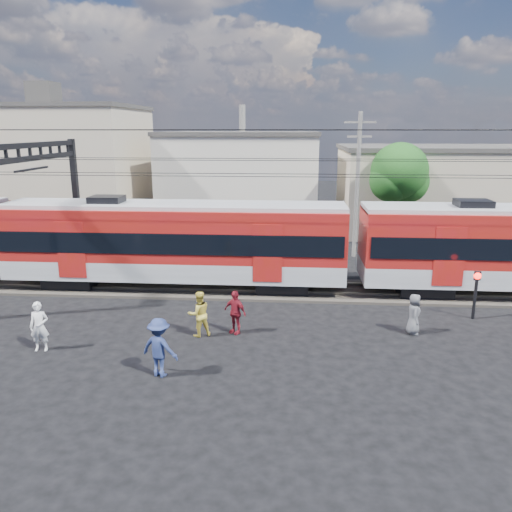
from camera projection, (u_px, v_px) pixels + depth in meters
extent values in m
plane|color=black|center=(221.00, 366.00, 16.35)|extent=(120.00, 120.00, 0.00)
cube|color=#2D2823|center=(245.00, 289.00, 24.06)|extent=(70.00, 3.40, 0.12)
cube|color=#59544C|center=(243.00, 291.00, 23.30)|extent=(70.00, 0.12, 0.12)
cube|color=#59544C|center=(246.00, 282.00, 24.75)|extent=(70.00, 0.12, 0.12)
cube|color=black|center=(75.00, 279.00, 24.60)|extent=(2.40, 2.20, 0.70)
cube|color=black|center=(282.00, 284.00, 23.85)|extent=(2.40, 2.20, 0.70)
cube|color=#96989D|center=(176.00, 265.00, 24.03)|extent=(16.00, 3.00, 0.90)
cube|color=maroon|center=(175.00, 232.00, 23.62)|extent=(16.00, 3.00, 2.40)
cube|color=black|center=(175.00, 237.00, 23.68)|extent=(15.68, 3.08, 0.95)
cube|color=#96989D|center=(174.00, 206.00, 23.30)|extent=(16.00, 2.60, 0.25)
cube|color=black|center=(422.00, 287.00, 23.38)|extent=(2.40, 2.20, 0.70)
cube|color=black|center=(77.00, 202.00, 28.27)|extent=(0.30, 0.30, 7.00)
cube|color=black|center=(29.00, 145.00, 23.11)|extent=(0.25, 9.30, 0.25)
cube|color=black|center=(31.00, 158.00, 23.26)|extent=(0.25, 9.30, 0.25)
cylinder|color=black|center=(242.00, 176.00, 22.03)|extent=(70.00, 0.03, 0.03)
cylinder|color=black|center=(245.00, 174.00, 23.38)|extent=(70.00, 0.03, 0.03)
cylinder|color=black|center=(242.00, 160.00, 21.85)|extent=(70.00, 0.03, 0.03)
cylinder|color=black|center=(245.00, 158.00, 23.20)|extent=(70.00, 0.03, 0.03)
cylinder|color=black|center=(234.00, 130.00, 18.82)|extent=(70.00, 0.03, 0.03)
cylinder|color=black|center=(250.00, 130.00, 25.58)|extent=(70.00, 0.03, 0.03)
cube|color=#B9A68D|center=(51.00, 168.00, 39.64)|extent=(14.00, 10.00, 9.00)
cube|color=#3F3D3A|center=(45.00, 107.00, 38.48)|extent=(14.28, 10.20, 0.30)
cube|color=beige|center=(243.00, 178.00, 41.70)|extent=(12.00, 12.00, 7.00)
cube|color=#3F3D3A|center=(242.00, 133.00, 40.79)|extent=(12.24, 12.24, 0.30)
cube|color=#B9A68D|center=(449.00, 190.00, 37.76)|extent=(16.00, 10.00, 6.00)
cube|color=#3F3D3A|center=(453.00, 148.00, 36.97)|extent=(16.32, 10.20, 0.30)
cylinder|color=slate|center=(357.00, 186.00, 29.34)|extent=(0.24, 0.24, 8.50)
cube|color=slate|center=(360.00, 122.00, 28.43)|extent=(1.80, 0.12, 0.12)
cube|color=slate|center=(360.00, 137.00, 28.63)|extent=(1.40, 0.12, 0.12)
cylinder|color=#382619|center=(396.00, 217.00, 32.59)|extent=(0.36, 0.36, 3.92)
sphere|color=#133F12|center=(399.00, 171.00, 31.85)|extent=(3.64, 3.64, 3.64)
sphere|color=#133F12|center=(407.00, 182.00, 32.28)|extent=(2.80, 2.80, 2.80)
imported|color=silver|center=(39.00, 326.00, 17.32)|extent=(0.70, 0.51, 1.77)
imported|color=gold|center=(199.00, 314.00, 18.55)|extent=(1.06, 0.98, 1.75)
imported|color=navy|center=(159.00, 347.00, 15.51)|extent=(1.39, 1.07, 1.91)
imported|color=maroon|center=(235.00, 312.00, 18.81)|extent=(1.05, 0.87, 1.68)
imported|color=#515257|center=(414.00, 314.00, 18.77)|extent=(0.57, 0.81, 1.57)
cylinder|color=black|center=(475.00, 297.00, 20.20)|extent=(0.13, 0.13, 1.88)
sphere|color=#FF140C|center=(477.00, 276.00, 19.97)|extent=(0.29, 0.29, 0.29)
cube|color=black|center=(477.00, 276.00, 19.97)|extent=(0.26, 0.06, 0.37)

